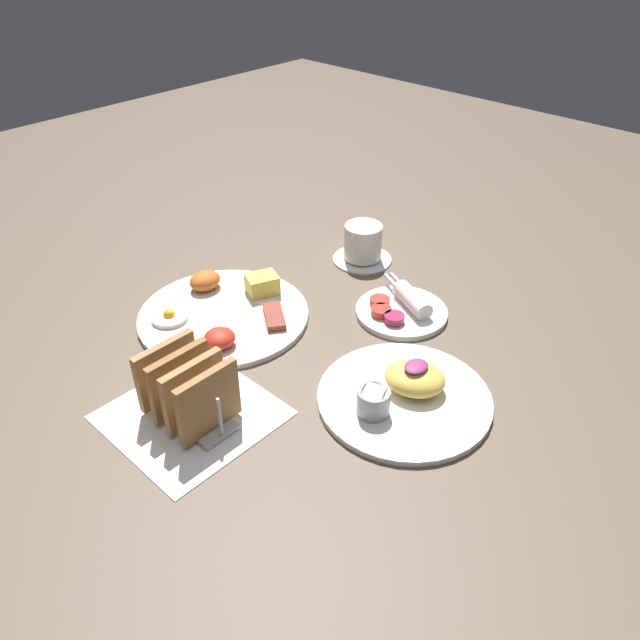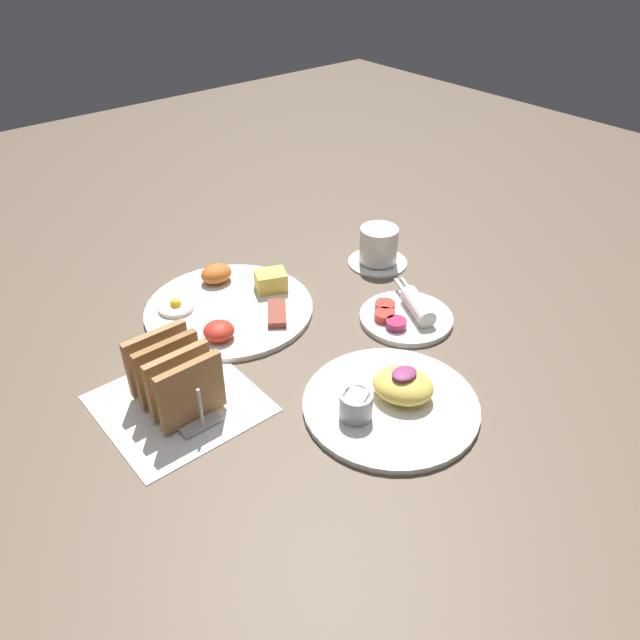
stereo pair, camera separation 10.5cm
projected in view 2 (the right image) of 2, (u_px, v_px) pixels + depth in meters
name	position (u px, v px, depth m)	size (l,w,h in m)	color
ground_plane	(306.00, 368.00, 0.99)	(3.00, 3.00, 0.00)	brown
napkin_flat	(179.00, 403.00, 0.93)	(0.22, 0.22, 0.00)	white
plate_breakfast	(230.00, 305.00, 1.12)	(0.30, 0.30, 0.05)	white
plate_condiments	(406.00, 315.00, 1.10)	(0.16, 0.16, 0.04)	white
plate_foreground	(391.00, 399.00, 0.91)	(0.26, 0.26, 0.06)	white
toast_rack	(175.00, 377.00, 0.90)	(0.10, 0.15, 0.10)	#B7B7BC
coffee_cup	(378.00, 247.00, 1.25)	(0.12, 0.12, 0.08)	white
teaspoon	(423.00, 374.00, 0.98)	(0.12, 0.07, 0.01)	silver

